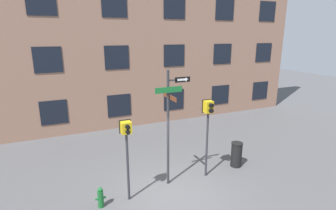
# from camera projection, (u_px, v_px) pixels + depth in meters

# --- Properties ---
(ground_plane) EXTENTS (60.00, 60.00, 0.00)m
(ground_plane) POSITION_uv_depth(u_px,v_px,m) (171.00, 195.00, 8.88)
(ground_plane) COLOR #515154
(building_facade) EXTENTS (24.00, 0.63, 13.50)m
(building_facade) POSITION_uv_depth(u_px,v_px,m) (113.00, 5.00, 13.77)
(building_facade) COLOR #936B56
(building_facade) RESTS_ON ground_plane
(street_sign_pole) EXTENTS (1.29, 1.05, 4.14)m
(street_sign_pole) POSITION_uv_depth(u_px,v_px,m) (170.00, 119.00, 8.94)
(street_sign_pole) COLOR #2D2D33
(street_sign_pole) RESTS_ON ground_plane
(pedestrian_signal_left) EXTENTS (0.37, 0.40, 2.72)m
(pedestrian_signal_left) POSITION_uv_depth(u_px,v_px,m) (127.00, 139.00, 8.09)
(pedestrian_signal_left) COLOR #2D2D33
(pedestrian_signal_left) RESTS_ON ground_plane
(pedestrian_signal_right) EXTENTS (0.36, 0.40, 2.99)m
(pedestrian_signal_right) POSITION_uv_depth(u_px,v_px,m) (208.00, 118.00, 9.49)
(pedestrian_signal_right) COLOR #2D2D33
(pedestrian_signal_right) RESTS_ON ground_plane
(fire_hydrant) EXTENTS (0.34, 0.18, 0.68)m
(fire_hydrant) POSITION_uv_depth(u_px,v_px,m) (101.00, 198.00, 8.17)
(fire_hydrant) COLOR #196028
(fire_hydrant) RESTS_ON ground_plane
(trash_bin) EXTENTS (0.47, 0.47, 1.03)m
(trash_bin) POSITION_uv_depth(u_px,v_px,m) (236.00, 154.00, 10.69)
(trash_bin) COLOR black
(trash_bin) RESTS_ON ground_plane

